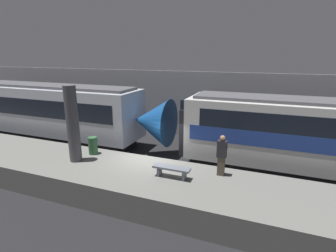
# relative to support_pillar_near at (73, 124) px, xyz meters

# --- Properties ---
(ground_plane) EXTENTS (120.00, 120.00, 0.00)m
(ground_plane) POSITION_rel_support_pillar_near_xyz_m (2.97, 1.72, -2.82)
(ground_plane) COLOR black
(platform) EXTENTS (40.00, 3.51, 1.10)m
(platform) POSITION_rel_support_pillar_near_xyz_m (2.97, -0.04, -2.28)
(platform) COLOR slate
(platform) RESTS_ON ground
(station_rear_barrier) EXTENTS (50.00, 0.15, 4.67)m
(station_rear_barrier) POSITION_rel_support_pillar_near_xyz_m (2.97, 8.89, -0.49)
(station_rear_barrier) COLOR #939399
(station_rear_barrier) RESTS_ON ground
(support_pillar_near) EXTENTS (0.54, 0.54, 3.46)m
(support_pillar_near) POSITION_rel_support_pillar_near_xyz_m (0.00, 0.00, 0.00)
(support_pillar_near) COLOR #47474C
(support_pillar_near) RESTS_ON platform
(train_modern) EXTENTS (16.88, 2.89, 3.89)m
(train_modern) POSITION_rel_support_pillar_near_xyz_m (-5.79, 4.34, -0.82)
(train_modern) COLOR black
(train_modern) RESTS_ON ground
(person_waiting) EXTENTS (0.38, 0.24, 1.68)m
(person_waiting) POSITION_rel_support_pillar_near_xyz_m (6.48, 0.93, -0.84)
(person_waiting) COLOR #473D33
(person_waiting) RESTS_ON platform
(platform_bench) EXTENTS (1.50, 0.40, 0.45)m
(platform_bench) POSITION_rel_support_pillar_near_xyz_m (4.70, 0.01, -1.39)
(platform_bench) COLOR slate
(platform_bench) RESTS_ON platform
(trash_bin) EXTENTS (0.44, 0.44, 0.85)m
(trash_bin) POSITION_rel_support_pillar_near_xyz_m (0.22, 0.99, -1.30)
(trash_bin) COLOR #2D5B38
(trash_bin) RESTS_ON platform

